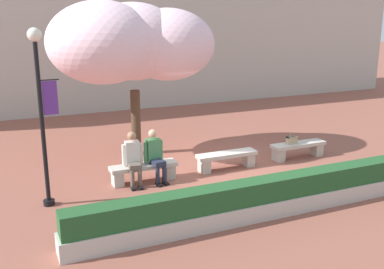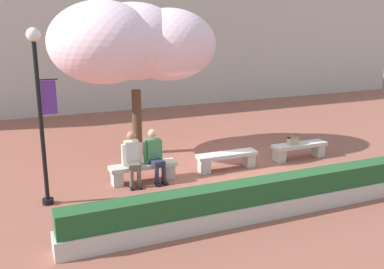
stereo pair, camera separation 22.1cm
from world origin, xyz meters
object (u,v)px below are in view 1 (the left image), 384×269
Objects in this scene: handbag at (292,139)px; stone_bench_near_west at (227,158)px; cherry_tree_main at (130,43)px; lamp_post_with_banner at (41,102)px; person_seated_right at (155,154)px; stone_bench_center at (298,148)px; person_seated_left at (133,156)px; stone_bench_west_end at (144,170)px.

stone_bench_near_west is at bearing 179.88° from handbag.
lamp_post_with_banner is (-2.70, -2.64, -0.97)m from cherry_tree_main.
stone_bench_near_west is at bearing -48.00° from cherry_tree_main.
lamp_post_with_banner is at bearing -175.66° from handbag.
person_seated_right is 0.34× the size of lamp_post_with_banner.
stone_bench_near_west is 2.09m from handbag.
lamp_post_with_banner reaches higher than stone_bench_center.
stone_bench_center is 1.29× the size of person_seated_left.
stone_bench_west_end is at bearing 179.94° from handbag.
handbag reaches higher than stone_bench_center.
person_seated_right reaches higher than stone_bench_center.
person_seated_left is 3.81× the size of handbag.
stone_bench_west_end is at bearing -100.52° from cherry_tree_main.
stone_bench_west_end is at bearing 10.99° from person_seated_left.
handbag is (2.07, -0.00, 0.28)m from stone_bench_near_west.
lamp_post_with_banner reaches higher than person_seated_right.
stone_bench_center is (2.31, 0.00, 0.00)m from stone_bench_near_west.
stone_bench_west_end is 4.39m from handbag.
stone_bench_center is 4.91m from person_seated_left.
stone_bench_center is at bearing 0.00° from stone_bench_near_west.
stone_bench_near_west is 2.61m from person_seated_left.
stone_bench_near_west is 5.04m from lamp_post_with_banner.
stone_bench_west_end is 0.49m from person_seated_right.
person_seated_right reaches higher than stone_bench_west_end.
stone_bench_west_end is 2.31m from stone_bench_near_west.
handbag is 0.09× the size of lamp_post_with_banner.
person_seated_left reaches higher than stone_bench_near_west.
person_seated_left is 0.55m from person_seated_right.
person_seated_right is at bearing -179.32° from handbag.
cherry_tree_main is at bearing 153.28° from stone_bench_center.
stone_bench_west_end is at bearing 180.00° from stone_bench_near_west.
handbag is (4.66, 0.05, -0.12)m from person_seated_left.
stone_bench_center is at bearing 0.62° from person_seated_left.
lamp_post_with_banner is at bearing -167.26° from person_seated_left.
cherry_tree_main is (0.40, 2.13, 2.93)m from stone_bench_west_end.
stone_bench_near_west is (2.31, 0.00, 0.00)m from stone_bench_west_end.
lamp_post_with_banner is (-6.93, -0.51, 1.96)m from stone_bench_center.
person_seated_left is 0.28× the size of cherry_tree_main.
person_seated_right is at bearing -10.87° from stone_bench_west_end.
stone_bench_near_west is 4.91× the size of handbag.
stone_bench_near_west is 1.29× the size of person_seated_right.
person_seated_left is (-0.27, -0.05, 0.40)m from stone_bench_west_end.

